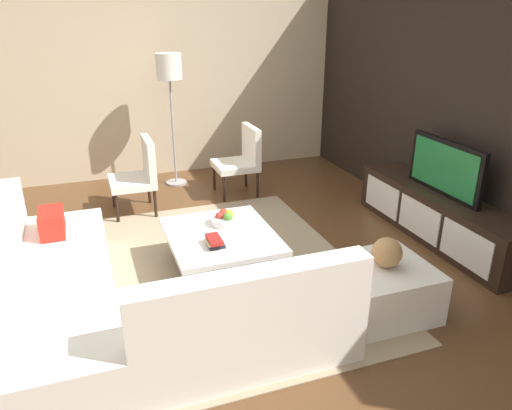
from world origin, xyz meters
The scene contains 15 objects.
ground_plane centered at (0.00, 0.00, 0.00)m, with size 14.00×14.00×0.00m, color brown.
feature_wall_back centered at (0.00, 2.70, 1.40)m, with size 6.40×0.12×2.80m, color black.
side_wall_left centered at (-3.20, 0.20, 1.40)m, with size 0.12×5.20×2.80m, color beige.
area_rug centered at (-0.10, 0.00, 0.01)m, with size 3.16×2.57×0.01m, color tan.
media_console centered at (0.00, 2.40, 0.25)m, with size 2.17×0.48×0.50m.
television centered at (0.00, 2.40, 0.78)m, with size 1.01×0.06×0.55m.
sectional_couch centered at (0.53, -0.86, 0.28)m, with size 2.45×2.40×0.80m.
coffee_table centered at (-0.10, 0.10, 0.20)m, with size 1.07×0.93×0.38m.
accent_chair_near centered at (-1.78, -0.39, 0.49)m, with size 0.57×0.51×0.87m.
floor_lamp centered at (-2.62, 0.17, 1.46)m, with size 0.32×0.32×1.72m.
ottoman centered at (0.93, 1.12, 0.20)m, with size 0.70×0.70×0.40m, color white.
fruit_bowl centered at (-0.28, 0.20, 0.43)m, with size 0.28×0.28×0.13m.
accent_chair_far centered at (-1.97, 0.92, 0.49)m, with size 0.54×0.52×0.87m.
decorative_ball centered at (0.93, 1.12, 0.52)m, with size 0.23×0.23×0.23m, color #AD8451.
book_stack centered at (0.12, -0.02, 0.42)m, with size 0.22×0.15×0.08m.
Camera 1 is at (3.70, -0.94, 2.26)m, focal length 34.19 mm.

